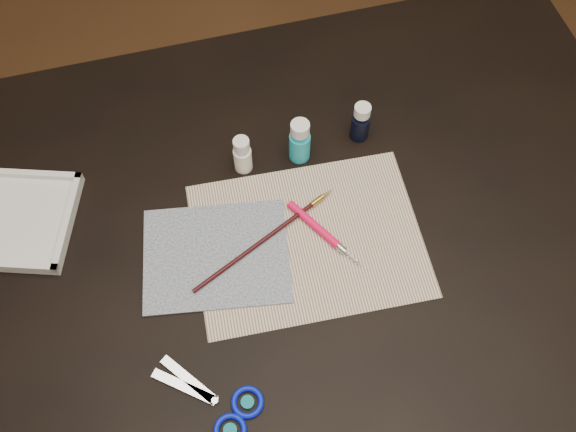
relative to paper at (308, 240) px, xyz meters
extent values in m
cube|color=#422614|center=(-0.03, 0.02, -0.76)|extent=(3.50, 3.50, 0.02)
cube|color=black|center=(-0.03, 0.02, -0.38)|extent=(1.30, 0.90, 0.75)
cube|color=silver|center=(0.00, 0.00, 0.00)|extent=(0.38, 0.30, 0.00)
cube|color=#11233A|center=(-0.15, 0.01, 0.00)|extent=(0.26, 0.22, 0.00)
cylinder|color=white|center=(-0.07, 0.16, 0.04)|extent=(0.03, 0.03, 0.08)
cylinder|color=#1DA8C1|center=(0.03, 0.16, 0.04)|extent=(0.05, 0.05, 0.09)
cylinder|color=black|center=(0.14, 0.18, 0.04)|extent=(0.04, 0.04, 0.08)
cube|color=silver|center=(-0.45, 0.15, 0.01)|extent=(0.23, 0.23, 0.02)
camera|label=1|loc=(-0.15, -0.45, 0.92)|focal=40.00mm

